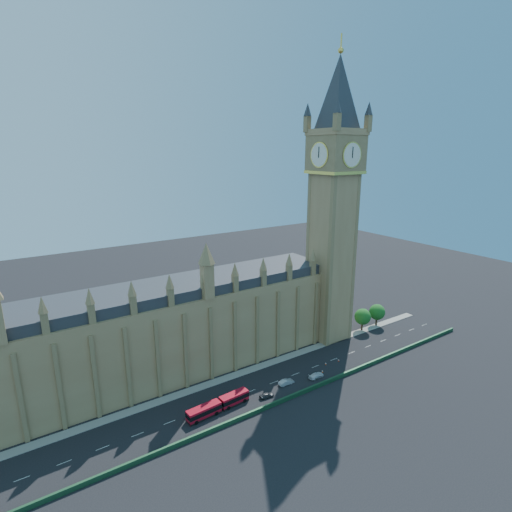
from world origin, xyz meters
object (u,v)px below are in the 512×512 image
car_grey (267,395)px  car_white (316,375)px  red_bus (218,405)px  car_silver (286,382)px

car_grey → car_white: car_white is taller
red_bus → car_white: 31.67m
car_grey → car_silver: bearing=-70.2°
car_grey → car_white: (17.94, -0.09, 0.05)m
car_silver → car_white: (9.59, -2.12, -0.03)m
car_grey → car_white: bearing=-84.2°
car_silver → red_bus: bearing=91.4°
red_bus → car_silver: size_ratio=3.82×
car_white → car_silver: bearing=75.0°
red_bus → car_grey: red_bus is taller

